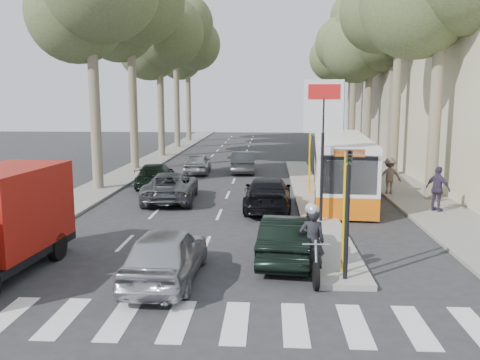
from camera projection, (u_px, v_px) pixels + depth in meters
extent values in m
plane|color=#28282B|center=(228.00, 264.00, 15.18)|extent=(120.00, 120.00, 0.00)
cube|color=gray|center=(364.00, 162.00, 39.33)|extent=(3.20, 70.00, 0.12)
cube|color=gray|center=(161.00, 156.00, 43.22)|extent=(2.40, 64.00, 0.12)
cube|color=gray|center=(309.00, 194.00, 25.83)|extent=(1.50, 26.00, 0.16)
cube|color=#B7A88E|center=(426.00, 64.00, 46.55)|extent=(11.00, 20.00, 16.00)
cylinder|color=yellow|center=(344.00, 216.00, 13.73)|extent=(0.10, 0.10, 3.50)
cylinder|color=yellow|center=(322.00, 181.00, 19.65)|extent=(0.10, 0.10, 3.50)
cylinder|color=yellow|center=(310.00, 162.00, 25.56)|extent=(0.10, 0.10, 3.50)
cylinder|color=black|center=(322.00, 159.00, 19.51)|extent=(0.12, 0.12, 5.20)
cube|color=white|center=(324.00, 106.00, 19.19)|extent=(1.50, 0.10, 2.00)
cube|color=red|center=(324.00, 92.00, 19.05)|extent=(1.20, 0.02, 0.55)
cylinder|color=black|center=(347.00, 226.00, 13.26)|extent=(0.12, 0.12, 3.20)
imported|color=black|center=(349.00, 169.00, 13.03)|extent=(0.16, 0.41, 1.00)
cylinder|color=#6B604C|center=(95.00, 112.00, 26.80)|extent=(0.56, 0.56, 8.40)
sphere|color=#41512D|center=(76.00, 14.00, 26.63)|extent=(5.20, 5.20, 5.20)
cylinder|color=#6B604C|center=(133.00, 105.00, 34.64)|extent=(0.56, 0.56, 8.96)
sphere|color=#41512D|center=(118.00, 24.00, 34.43)|extent=(5.20, 5.20, 5.20)
sphere|color=#41512D|center=(140.00, 0.00, 32.74)|extent=(5.80, 5.80, 5.80)
cylinder|color=#6B604C|center=(161.00, 109.00, 42.58)|extent=(0.56, 0.56, 8.12)
sphere|color=#41512D|center=(149.00, 49.00, 42.45)|extent=(5.20, 5.20, 5.20)
sphere|color=#41512D|center=(168.00, 32.00, 40.78)|extent=(5.80, 5.80, 5.80)
sphere|color=#41512D|center=(164.00, 21.00, 42.51)|extent=(4.80, 4.80, 4.80)
cylinder|color=#6B604C|center=(177.00, 100.00, 50.36)|extent=(0.56, 0.56, 9.52)
sphere|color=#41512D|center=(167.00, 41.00, 50.09)|extent=(5.20, 5.20, 5.20)
sphere|color=#41512D|center=(183.00, 24.00, 48.39)|extent=(5.80, 5.80, 5.80)
sphere|color=#41512D|center=(179.00, 13.00, 50.09)|extent=(4.80, 4.80, 4.80)
cylinder|color=#6B604C|center=(189.00, 103.00, 58.32)|extent=(0.56, 0.56, 8.68)
sphere|color=#41512D|center=(180.00, 57.00, 58.13)|extent=(5.20, 5.20, 5.20)
sphere|color=#41512D|center=(194.00, 44.00, 56.45)|extent=(5.80, 5.80, 5.80)
sphere|color=#41512D|center=(191.00, 35.00, 58.17)|extent=(4.80, 4.80, 4.80)
cylinder|color=#6B604C|center=(435.00, 113.00, 23.86)|extent=(0.56, 0.56, 8.40)
sphere|color=#41512D|center=(416.00, 3.00, 23.70)|extent=(5.20, 5.20, 5.20)
cylinder|color=#6B604C|center=(396.00, 103.00, 31.67)|extent=(0.56, 0.56, 9.24)
sphere|color=#41512D|center=(382.00, 11.00, 31.43)|extent=(5.20, 5.20, 5.20)
cylinder|color=#6B604C|center=(368.00, 111.00, 39.68)|extent=(0.56, 0.56, 7.84)
sphere|color=#41512D|center=(356.00, 49.00, 39.58)|extent=(5.20, 5.20, 5.20)
sphere|color=#41512D|center=(385.00, 32.00, 37.91)|extent=(5.80, 5.80, 5.80)
sphere|color=#41512D|center=(371.00, 21.00, 39.64)|extent=(4.80, 4.80, 4.80)
cylinder|color=#6B604C|center=(353.00, 103.00, 47.47)|extent=(0.56, 0.56, 8.96)
sphere|color=#41512D|center=(343.00, 44.00, 47.26)|extent=(5.20, 5.20, 5.20)
sphere|color=#41512D|center=(367.00, 28.00, 45.57)|extent=(5.80, 5.80, 5.80)
sphere|color=#41512D|center=(356.00, 16.00, 47.28)|extent=(4.80, 4.80, 4.80)
cylinder|color=#6B604C|center=(342.00, 105.00, 55.40)|extent=(0.56, 0.56, 8.40)
sphere|color=#41512D|center=(333.00, 58.00, 55.24)|extent=(5.20, 5.20, 5.20)
sphere|color=#41512D|center=(353.00, 45.00, 53.56)|extent=(5.80, 5.80, 5.80)
sphere|color=#41512D|center=(344.00, 35.00, 55.28)|extent=(4.80, 4.80, 4.80)
imported|color=#AFB1B8|center=(166.00, 254.00, 13.66)|extent=(1.89, 4.47, 1.51)
imported|color=black|center=(288.00, 238.00, 15.45)|extent=(1.95, 4.40, 1.41)
imported|color=#515459|center=(171.00, 187.00, 24.43)|extent=(2.66, 5.20, 1.41)
imported|color=black|center=(268.00, 194.00, 22.48)|extent=(2.13, 5.06, 1.46)
imported|color=#ADAFB6|center=(197.00, 163.00, 33.33)|extent=(1.73, 4.04, 1.36)
imported|color=#4D4F54|center=(243.00, 162.00, 33.82)|extent=(1.63, 4.34, 1.42)
imported|color=black|center=(155.00, 175.00, 28.27)|extent=(2.35, 4.77, 1.34)
cylinder|color=black|center=(1.00, 244.00, 15.76)|extent=(0.34, 0.85, 0.83)
cylinder|color=black|center=(57.00, 246.00, 15.53)|extent=(0.34, 0.85, 0.83)
cube|color=maroon|center=(8.00, 208.00, 14.52)|extent=(2.40, 4.02, 2.31)
cube|color=orange|center=(340.00, 185.00, 25.72)|extent=(3.44, 11.70, 0.90)
cube|color=white|center=(340.00, 162.00, 25.53)|extent=(3.44, 11.70, 1.50)
cube|color=black|center=(341.00, 156.00, 25.48)|extent=(3.43, 11.24, 0.85)
cube|color=white|center=(341.00, 140.00, 25.35)|extent=(3.44, 11.70, 0.30)
cube|color=black|center=(349.00, 176.00, 19.90)|extent=(2.20, 0.24, 1.50)
cube|color=orange|center=(349.00, 153.00, 19.76)|extent=(1.20, 0.16, 0.32)
cylinder|color=black|center=(318.00, 201.00, 22.28)|extent=(0.36, 0.98, 0.96)
cylinder|color=black|center=(371.00, 202.00, 21.97)|extent=(0.36, 0.98, 0.96)
cylinder|color=black|center=(317.00, 176.00, 29.27)|extent=(0.36, 0.98, 0.96)
cylinder|color=black|center=(357.00, 177.00, 28.96)|extent=(0.36, 0.98, 0.96)
cylinder|color=black|center=(316.00, 276.00, 13.07)|extent=(0.15, 0.74, 0.73)
cylinder|color=black|center=(308.00, 256.00, 14.77)|extent=(0.15, 0.74, 0.73)
cylinder|color=silver|center=(316.00, 259.00, 13.08)|extent=(0.09, 0.46, 0.92)
cube|color=black|center=(312.00, 259.00, 13.95)|extent=(0.29, 0.87, 0.34)
cube|color=black|center=(313.00, 251.00, 13.68)|extent=(0.37, 0.53, 0.25)
cube|color=black|center=(310.00, 247.00, 14.25)|extent=(0.36, 0.76, 0.14)
cylinder|color=silver|center=(316.00, 244.00, 13.09)|extent=(0.71, 0.08, 0.05)
imported|color=black|center=(312.00, 242.00, 13.87)|extent=(0.72, 0.49, 1.92)
imported|color=black|center=(310.00, 239.00, 14.33)|extent=(0.90, 0.53, 1.80)
sphere|color=#B2B2B7|center=(313.00, 210.00, 13.67)|extent=(0.32, 0.32, 0.32)
sphere|color=#B2B2B7|center=(311.00, 209.00, 14.16)|extent=(0.32, 0.32, 0.32)
imported|color=#3F334C|center=(438.00, 189.00, 21.60)|extent=(1.15, 1.23, 1.94)
imported|color=brown|center=(389.00, 176.00, 25.69)|extent=(1.19, 0.53, 1.83)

